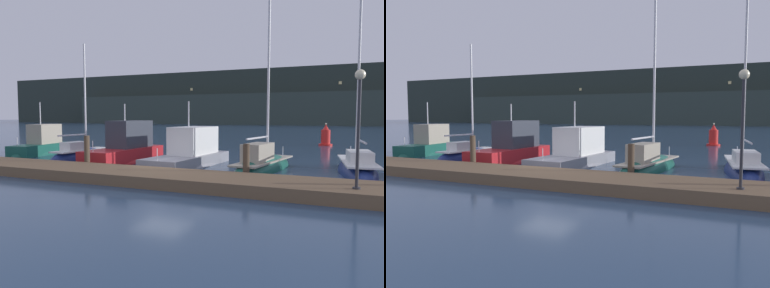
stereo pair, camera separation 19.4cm
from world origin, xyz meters
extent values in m
plane|color=navy|center=(0.00, 0.00, 0.00)|extent=(400.00, 400.00, 0.00)
cube|color=brown|center=(0.00, -1.95, 0.23)|extent=(34.15, 2.80, 0.45)
cylinder|color=#4C3D2D|center=(-4.14, -0.30, 0.88)|extent=(0.28, 0.28, 1.76)
cylinder|color=#4C3D2D|center=(4.14, -0.30, 0.80)|extent=(0.28, 0.28, 1.60)
ellipsoid|color=#195647|center=(-12.26, 4.46, 0.00)|extent=(2.64, 5.61, 1.23)
cube|color=#195647|center=(-12.26, 4.46, 0.38)|extent=(2.42, 5.06, 0.76)
cube|color=#A39984|center=(-12.34, 4.99, 1.45)|extent=(1.60, 2.54, 1.39)
cube|color=black|center=(-12.51, 6.06, 1.66)|extent=(1.13, 0.44, 0.62)
cylinder|color=silver|center=(-12.28, 4.56, 2.92)|extent=(0.07, 0.07, 1.55)
cylinder|color=silver|center=(-11.91, 2.22, 1.06)|extent=(0.04, 0.04, 0.60)
ellipsoid|color=navy|center=(-8.05, 3.87, 0.00)|extent=(1.81, 5.21, 1.33)
cube|color=silver|center=(-8.05, 3.87, 0.53)|extent=(1.52, 4.38, 0.08)
cube|color=silver|center=(-8.08, 3.26, 0.83)|extent=(0.99, 1.69, 0.53)
cylinder|color=silver|center=(-8.02, 4.28, 3.95)|extent=(0.12, 0.12, 6.86)
cylinder|color=silver|center=(-8.09, 3.10, 1.54)|extent=(0.24, 2.37, 0.09)
cylinder|color=silver|center=(-7.90, 6.23, 0.78)|extent=(0.04, 0.04, 0.50)
ellipsoid|color=red|center=(-4.31, 3.20, 0.00)|extent=(2.27, 6.64, 1.12)
cube|color=red|center=(-4.31, 3.20, 0.42)|extent=(2.09, 5.98, 0.84)
cube|color=#333842|center=(-4.30, 3.86, 1.65)|extent=(1.52, 2.93, 1.61)
cube|color=black|center=(-4.28, 5.18, 1.89)|extent=(1.30, 0.32, 0.72)
cylinder|color=silver|center=(-4.31, 3.33, 2.95)|extent=(0.07, 0.07, 1.00)
cylinder|color=silver|center=(-4.36, 0.43, 1.14)|extent=(0.04, 0.04, 0.60)
ellipsoid|color=gray|center=(-0.20, 3.27, 0.00)|extent=(2.98, 7.25, 0.96)
cube|color=gray|center=(-0.20, 3.27, 0.30)|extent=(2.73, 6.53, 0.60)
cube|color=silver|center=(-0.14, 3.97, 1.37)|extent=(1.89, 3.23, 1.53)
cube|color=black|center=(-0.03, 5.39, 1.60)|extent=(1.48, 0.40, 0.68)
cylinder|color=silver|center=(-0.19, 3.41, 2.84)|extent=(0.07, 0.07, 1.41)
cylinder|color=silver|center=(-0.43, 0.30, 0.90)|extent=(0.04, 0.04, 0.60)
ellipsoid|color=#195647|center=(4.05, 3.19, 0.00)|extent=(2.41, 6.81, 1.54)
cube|color=#A39984|center=(4.05, 3.19, 0.50)|extent=(2.02, 5.72, 0.08)
cube|color=#A39984|center=(3.94, 2.40, 0.99)|extent=(1.20, 2.24, 0.88)
cylinder|color=silver|center=(4.12, 3.72, 5.26)|extent=(0.12, 0.12, 9.52)
cylinder|color=silver|center=(3.94, 2.37, 1.69)|extent=(0.44, 2.70, 0.09)
cylinder|color=silver|center=(4.45, 6.23, 0.75)|extent=(0.04, 0.04, 0.50)
ellipsoid|color=navy|center=(8.34, 4.31, 0.00)|extent=(2.42, 6.43, 1.33)
cube|color=silver|center=(8.34, 4.31, 0.56)|extent=(2.03, 5.40, 0.08)
cube|color=silver|center=(8.44, 3.56, 0.87)|extent=(1.24, 2.11, 0.53)
cylinder|color=silver|center=(8.28, 4.81, 4.70)|extent=(0.12, 0.12, 8.27)
cylinder|color=silver|center=(8.47, 3.27, 1.61)|extent=(0.47, 3.09, 0.09)
cylinder|color=silver|center=(7.99, 7.17, 0.81)|extent=(0.04, 0.04, 0.50)
cylinder|color=red|center=(5.62, 20.97, 0.08)|extent=(1.21, 1.21, 0.16)
cylinder|color=red|center=(5.62, 20.97, 0.81)|extent=(0.81, 0.81, 1.29)
cone|color=red|center=(5.62, 20.97, 1.70)|extent=(0.57, 0.57, 0.50)
sphere|color=#F9EAB7|center=(5.62, 20.97, 2.00)|extent=(0.16, 0.16, 0.16)
cylinder|color=#2D2D33|center=(8.35, -2.51, 0.48)|extent=(0.24, 0.24, 0.06)
cylinder|color=#2D2D33|center=(8.35, -2.51, 2.20)|extent=(0.10, 0.10, 3.38)
sphere|color=#F9EAB7|center=(8.35, -2.51, 4.03)|extent=(0.32, 0.32, 0.32)
cube|color=#28332D|center=(0.00, 104.64, 8.44)|extent=(240.00, 16.00, 16.87)
cube|color=#333F39|center=(-8.84, 94.64, 4.55)|extent=(144.00, 10.00, 9.10)
cube|color=#F4DB8C|center=(5.64, 96.59, 5.23)|extent=(0.80, 0.10, 0.80)
cube|color=#F4DB8C|center=(3.35, 96.59, 11.78)|extent=(0.80, 0.10, 0.80)
cube|color=#F4DB8C|center=(-42.71, 96.59, 5.12)|extent=(0.80, 0.10, 0.80)
cube|color=#F4DB8C|center=(-41.72, 96.59, 11.24)|extent=(0.80, 0.10, 0.80)
cube|color=#F4DB8C|center=(12.25, 96.59, 7.89)|extent=(0.80, 0.10, 0.80)
cube|color=#F4DB8C|center=(-11.79, 96.59, 7.81)|extent=(0.80, 0.10, 0.80)
camera|label=1|loc=(8.36, -15.29, 2.77)|focal=35.00mm
camera|label=2|loc=(8.53, -15.21, 2.77)|focal=35.00mm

